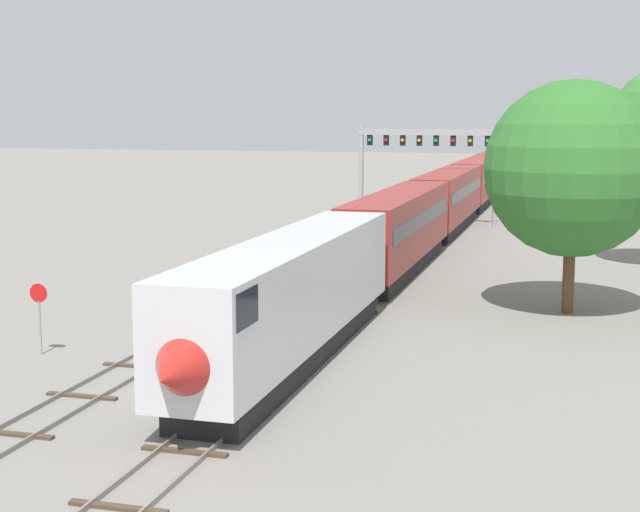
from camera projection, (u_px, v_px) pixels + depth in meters
ground_plane at (201, 389)px, 33.14m from camera, size 400.00×400.00×0.00m
track_main at (466, 214)px, 89.77m from camera, size 2.60×200.00×0.16m
track_near at (361, 239)px, 72.17m from camera, size 2.60×160.00×0.16m
passenger_train at (478, 180)px, 99.42m from camera, size 3.04×153.39×4.80m
signal_gantry at (428, 151)px, 80.63m from camera, size 12.10×0.49×8.53m
stop_sign at (39, 309)px, 37.61m from camera, size 0.76×0.08×2.88m
trackside_tree_mid at (573, 169)px, 44.76m from camera, size 8.39×8.39×11.14m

